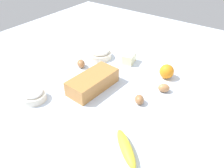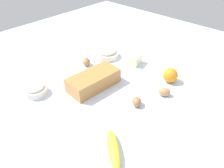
% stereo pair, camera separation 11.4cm
% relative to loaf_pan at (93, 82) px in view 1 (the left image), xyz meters
% --- Properties ---
extents(ground_plane, '(2.40, 2.40, 0.02)m').
position_rel_loaf_pan_xyz_m(ground_plane, '(-0.04, 0.09, -0.05)').
color(ground_plane, silver).
extents(loaf_pan, '(0.29, 0.15, 0.08)m').
position_rel_loaf_pan_xyz_m(loaf_pan, '(0.00, 0.00, 0.00)').
color(loaf_pan, '#B77A3D').
rests_on(loaf_pan, ground_plane).
extents(flour_bowl, '(0.15, 0.15, 0.07)m').
position_rel_loaf_pan_xyz_m(flour_bowl, '(-0.29, -0.18, -0.01)').
color(flour_bowl, silver).
rests_on(flour_bowl, ground_plane).
extents(sugar_bowl, '(0.12, 0.12, 0.06)m').
position_rel_loaf_pan_xyz_m(sugar_bowl, '(0.25, -0.18, -0.01)').
color(sugar_bowl, silver).
rests_on(sugar_bowl, ground_plane).
extents(banana, '(0.15, 0.18, 0.04)m').
position_rel_loaf_pan_xyz_m(banana, '(0.24, 0.36, -0.02)').
color(banana, yellow).
rests_on(banana, ground_plane).
extents(orange_fruit, '(0.08, 0.08, 0.08)m').
position_rel_loaf_pan_xyz_m(orange_fruit, '(-0.32, 0.27, -0.00)').
color(orange_fruit, orange).
rests_on(orange_fruit, ground_plane).
extents(butter_block, '(0.10, 0.08, 0.06)m').
position_rel_loaf_pan_xyz_m(butter_block, '(-0.34, 0.01, -0.01)').
color(butter_block, '#F4EDB2').
rests_on(butter_block, ground_plane).
extents(egg_near_butter, '(0.07, 0.07, 0.04)m').
position_rel_loaf_pan_xyz_m(egg_near_butter, '(-0.04, 0.26, -0.02)').
color(egg_near_butter, '#9D693F').
rests_on(egg_near_butter, ground_plane).
extents(egg_beside_bowl, '(0.07, 0.07, 0.04)m').
position_rel_loaf_pan_xyz_m(egg_beside_bowl, '(-0.19, 0.32, -0.02)').
color(egg_beside_bowl, '#B57B4A').
rests_on(egg_beside_bowl, ground_plane).
extents(egg_loose, '(0.08, 0.08, 0.05)m').
position_rel_loaf_pan_xyz_m(egg_loose, '(-0.12, -0.20, -0.02)').
color(egg_loose, '#9C683F').
rests_on(egg_loose, ground_plane).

